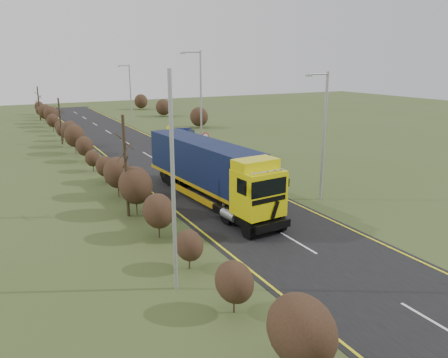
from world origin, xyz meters
TOP-DOWN VIEW (x-y plane):
  - ground at (0.00, 0.00)m, footprint 160.00×160.00m
  - road at (0.00, 10.00)m, footprint 8.00×120.00m
  - layby at (6.50, 20.00)m, footprint 6.00×18.00m
  - lane_markings at (0.00, 9.69)m, footprint 7.52×116.00m
  - hedgerow at (-6.00, 7.89)m, footprint 2.24×102.04m
  - lorry at (-0.94, 4.16)m, footprint 3.30×14.39m
  - car_red_hatchback at (6.66, 14.06)m, footprint 2.21×3.99m
  - car_blue_sedan at (6.55, 26.18)m, footprint 3.79×4.41m
  - streetlight_near at (5.70, 1.18)m, footprint 1.78×0.18m
  - streetlight_mid at (4.47, 17.38)m, footprint 2.09×0.20m
  - streetlight_far at (5.43, 44.08)m, footprint 1.79×0.18m
  - left_pole at (-7.20, -5.36)m, footprint 0.16×0.16m
  - speed_sign at (4.20, 15.69)m, footprint 0.70×0.10m
  - warning_board at (4.45, 25.80)m, footprint 0.75×0.11m

SIDE VIEW (x-z plane):
  - ground at x=0.00m, z-range 0.00..0.00m
  - road at x=0.00m, z-range 0.00..0.02m
  - layby at x=6.50m, z-range 0.00..0.02m
  - lane_markings at x=0.00m, z-range 0.03..0.03m
  - car_red_hatchback at x=6.66m, z-range 0.00..1.29m
  - car_blue_sedan at x=6.55m, z-range 0.00..1.43m
  - warning_board at x=4.45m, z-range 0.22..2.19m
  - hedgerow at x=-6.00m, z-range -1.41..4.64m
  - speed_sign at x=4.20m, z-range 0.53..3.08m
  - lorry at x=-0.94m, z-range 0.27..4.23m
  - left_pole at x=-7.20m, z-range 0.00..8.75m
  - streetlight_near at x=5.70m, z-range 0.40..8.74m
  - streetlight_far at x=5.43m, z-range 0.41..8.77m
  - streetlight_mid at x=4.47m, z-range 0.53..10.40m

